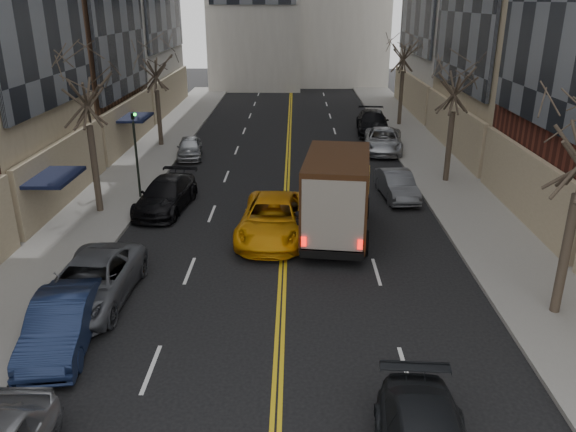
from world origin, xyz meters
The scene contains 17 objects.
sidewalk_left centered at (-9.00, 27.00, 0.07)m, with size 4.00×66.00×0.15m, color slate.
sidewalk_right centered at (9.00, 27.00, 0.07)m, with size 4.00×66.00×0.15m, color slate.
tree_lf_mid centered at (-8.80, 20.00, 6.60)m, with size 3.20×3.20×8.91m.
tree_lf_far centered at (-8.80, 33.00, 6.02)m, with size 3.20×3.20×8.12m.
tree_rt_mid centered at (8.80, 25.00, 6.17)m, with size 3.20×3.20×8.32m.
tree_rt_far centered at (8.80, 40.00, 6.74)m, with size 3.20×3.20×9.11m.
traffic_signal centered at (-7.39, 22.00, 2.82)m, with size 0.29×0.26×4.70m.
ups_truck centered at (2.22, 17.47, 1.85)m, with size 3.35×6.94×3.66m.
taxi centered at (-0.48, 17.28, 0.82)m, with size 2.72×5.90×1.64m, color orange.
pedestrian centered at (0.62, 15.93, 0.84)m, with size 0.62×0.40×1.69m, color black.
parked_lf_b centered at (-6.30, 9.07, 0.75)m, with size 1.58×4.53×1.49m, color #121C3A.
parked_lf_c centered at (-6.30, 11.64, 0.75)m, with size 2.50×5.42×1.51m, color #4F5157.
parked_lf_d centered at (-5.76, 20.58, 0.74)m, with size 2.07×5.10×1.48m, color black.
parked_lf_e centered at (-6.30, 30.13, 0.65)m, with size 1.54×3.83×1.30m, color #999CA0.
parked_rt_a centered at (5.65, 22.43, 0.68)m, with size 1.44×4.13×1.36m, color #4B4E53.
parked_rt_b centered at (6.30, 31.83, 0.75)m, with size 2.48×5.38×1.49m, color #AFB2B8.
parked_rt_c centered at (6.30, 37.28, 0.82)m, with size 2.31×5.68×1.65m, color black.
Camera 1 is at (0.43, -4.82, 9.49)m, focal length 35.00 mm.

